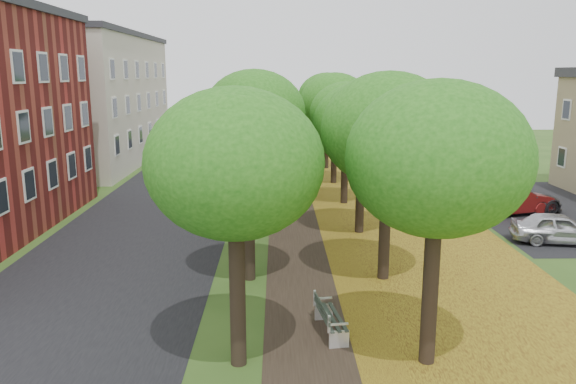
{
  "coord_description": "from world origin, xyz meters",
  "views": [
    {
      "loc": [
        -1.21,
        -13.08,
        7.23
      ],
      "look_at": [
        -0.76,
        9.25,
        2.5
      ],
      "focal_mm": 35.0,
      "sensor_mm": 36.0,
      "label": 1
    }
  ],
  "objects_px": {
    "car_white": "(476,183)",
    "car_red": "(511,200)",
    "bench": "(329,317)",
    "car_grey": "(516,199)",
    "car_silver": "(559,228)"
  },
  "relations": [
    {
      "from": "car_red",
      "to": "car_grey",
      "type": "xyz_separation_m",
      "value": [
        0.43,
        0.38,
        -0.04
      ]
    },
    {
      "from": "car_silver",
      "to": "car_red",
      "type": "relative_size",
      "value": 0.86
    },
    {
      "from": "bench",
      "to": "car_grey",
      "type": "xyz_separation_m",
      "value": [
        11.19,
        13.96,
        0.24
      ]
    },
    {
      "from": "car_red",
      "to": "car_grey",
      "type": "relative_size",
      "value": 0.92
    },
    {
      "from": "car_white",
      "to": "car_red",
      "type": "bearing_deg",
      "value": -158.36
    },
    {
      "from": "car_grey",
      "to": "car_white",
      "type": "height_order",
      "value": "car_grey"
    },
    {
      "from": "bench",
      "to": "car_red",
      "type": "xyz_separation_m",
      "value": [
        10.76,
        13.58,
        0.27
      ]
    },
    {
      "from": "bench",
      "to": "car_silver",
      "type": "distance_m",
      "value": 13.69
    },
    {
      "from": "car_grey",
      "to": "car_white",
      "type": "xyz_separation_m",
      "value": [
        -0.43,
        4.82,
        -0.08
      ]
    },
    {
      "from": "car_white",
      "to": "bench",
      "type": "bearing_deg",
      "value": 171.82
    },
    {
      "from": "bench",
      "to": "car_white",
      "type": "bearing_deg",
      "value": -38.29
    },
    {
      "from": "car_silver",
      "to": "car_grey",
      "type": "relative_size",
      "value": 0.79
    },
    {
      "from": "car_red",
      "to": "car_grey",
      "type": "bearing_deg",
      "value": -66.25
    },
    {
      "from": "bench",
      "to": "car_silver",
      "type": "relative_size",
      "value": 0.52
    },
    {
      "from": "bench",
      "to": "car_grey",
      "type": "height_order",
      "value": "car_grey"
    }
  ]
}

